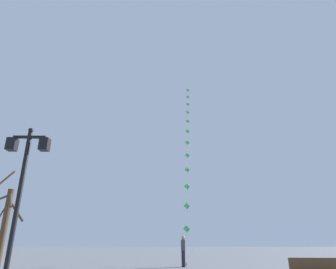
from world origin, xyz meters
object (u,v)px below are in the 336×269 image
at_px(kite_train, 187,141).
at_px(bare_tree, 4,224).
at_px(kite_flyer, 183,250).
at_px(twin_lantern_lamp_post, 23,173).

xyz_separation_m(kite_train, bare_tree, (-9.67, -12.95, -8.60)).
relative_size(kite_train, bare_tree, 4.48).
bearing_deg(kite_train, kite_flyer, -97.36).
xyz_separation_m(kite_flyer, bare_tree, (-8.53, -4.09, 1.21)).
xyz_separation_m(twin_lantern_lamp_post, kite_train, (6.61, 18.25, 7.39)).
distance_m(kite_train, bare_tree, 18.31).
distance_m(twin_lantern_lamp_post, bare_tree, 6.24).
bearing_deg(bare_tree, twin_lantern_lamp_post, -59.93).
height_order(twin_lantern_lamp_post, kite_train, kite_train).
height_order(twin_lantern_lamp_post, kite_flyer, twin_lantern_lamp_post).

